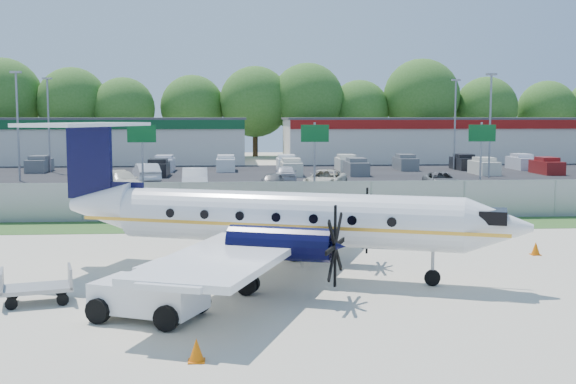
{
  "coord_description": "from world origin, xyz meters",
  "views": [
    {
      "loc": [
        -2.2,
        -23.29,
        5.39
      ],
      "look_at": [
        0.0,
        6.0,
        2.3
      ],
      "focal_mm": 45.0,
      "sensor_mm": 36.0,
      "label": 1
    }
  ],
  "objects": [
    {
      "name": "ground",
      "position": [
        0.0,
        0.0,
        0.0
      ],
      "size": [
        170.0,
        170.0,
        0.0
      ],
      "primitive_type": "plane",
      "color": "beige",
      "rests_on": "ground"
    },
    {
      "name": "grass_verge",
      "position": [
        0.0,
        12.0,
        0.01
      ],
      "size": [
        170.0,
        4.0,
        0.02
      ],
      "primitive_type": "cube",
      "color": "#2D561E",
      "rests_on": "ground"
    },
    {
      "name": "access_road",
      "position": [
        0.0,
        19.0,
        0.01
      ],
      "size": [
        170.0,
        8.0,
        0.02
      ],
      "primitive_type": "cube",
      "color": "black",
      "rests_on": "ground"
    },
    {
      "name": "parking_lot",
      "position": [
        0.0,
        40.0,
        0.01
      ],
      "size": [
        170.0,
        32.0,
        0.02
      ],
      "primitive_type": "cube",
      "color": "black",
      "rests_on": "ground"
    },
    {
      "name": "perimeter_fence",
      "position": [
        0.0,
        14.0,
        1.0
      ],
      "size": [
        120.0,
        0.06,
        1.99
      ],
      "color": "gray",
      "rests_on": "ground"
    },
    {
      "name": "building_west",
      "position": [
        -24.0,
        61.98,
        2.63
      ],
      "size": [
        46.4,
        12.4,
        5.24
      ],
      "color": "silver",
      "rests_on": "ground"
    },
    {
      "name": "building_east",
      "position": [
        26.0,
        61.98,
        2.63
      ],
      "size": [
        44.4,
        12.4,
        5.24
      ],
      "color": "silver",
      "rests_on": "ground"
    },
    {
      "name": "sign_left",
      "position": [
        -8.0,
        22.91,
        3.61
      ],
      "size": [
        1.8,
        0.26,
        5.0
      ],
      "color": "gray",
      "rests_on": "ground"
    },
    {
      "name": "sign_mid",
      "position": [
        3.0,
        22.91,
        3.61
      ],
      "size": [
        1.8,
        0.26,
        5.0
      ],
      "color": "gray",
      "rests_on": "ground"
    },
    {
      "name": "sign_right",
      "position": [
        14.0,
        22.91,
        3.61
      ],
      "size": [
        1.8,
        0.26,
        5.0
      ],
      "color": "gray",
      "rests_on": "ground"
    },
    {
      "name": "light_pole_nw",
      "position": [
        -20.0,
        38.0,
        5.23
      ],
      "size": [
        0.9,
        0.35,
        9.09
      ],
      "color": "gray",
      "rests_on": "ground"
    },
    {
      "name": "light_pole_ne",
      "position": [
        20.0,
        38.0,
        5.23
      ],
      "size": [
        0.9,
        0.35,
        9.09
      ],
      "color": "gray",
      "rests_on": "ground"
    },
    {
      "name": "light_pole_sw",
      "position": [
        -20.0,
        48.0,
        5.23
      ],
      "size": [
        0.9,
        0.35,
        9.09
      ],
      "color": "gray",
      "rests_on": "ground"
    },
    {
      "name": "light_pole_se",
      "position": [
        20.0,
        48.0,
        5.23
      ],
      "size": [
        0.9,
        0.35,
        9.09
      ],
      "color": "gray",
      "rests_on": "ground"
    },
    {
      "name": "tree_line",
      "position": [
        0.0,
        74.0,
        0.0
      ],
      "size": [
        112.0,
        6.0,
        14.0
      ],
      "primitive_type": null,
      "color": "#30601C",
      "rests_on": "ground"
    },
    {
      "name": "aircraft",
      "position": [
        -0.77,
        0.69,
        1.99
      ],
      "size": [
        16.76,
        16.31,
        5.16
      ],
      "color": "white",
      "rests_on": "ground"
    },
    {
      "name": "pushback_tug",
      "position": [
        -4.37,
        -4.27,
        0.73
      ],
      "size": [
        3.28,
        2.93,
        1.52
      ],
      "color": "white",
      "rests_on": "ground"
    },
    {
      "name": "baggage_cart_far",
      "position": [
        -7.92,
        -2.38,
        0.48
      ],
      "size": [
        2.21,
        1.66,
        1.03
      ],
      "color": "gray",
      "rests_on": "ground"
    },
    {
      "name": "cone_nose",
      "position": [
        9.52,
        3.64,
        0.25
      ],
      "size": [
        0.37,
        0.37,
        0.52
      ],
      "color": "#DD6206",
      "rests_on": "ground"
    },
    {
      "name": "cone_port_wing",
      "position": [
        -3.06,
        -7.76,
        0.25
      ],
      "size": [
        0.37,
        0.37,
        0.53
      ],
      "color": "#DD6206",
      "rests_on": "ground"
    },
    {
      "name": "cone_starboard_wing",
      "position": [
        -2.1,
        11.52,
        0.22
      ],
      "size": [
        0.32,
        0.32,
        0.46
      ],
      "color": "#DD6206",
      "rests_on": "ground"
    },
    {
      "name": "road_car_mid",
      "position": [
        7.66,
        20.54,
        0.0
      ],
      "size": [
        4.07,
        2.6,
        1.29
      ],
      "primitive_type": "imported",
      "rotation": [
        0.0,
        0.0,
        -1.26
      ],
      "color": "#595B5E",
      "rests_on": "ground"
    },
    {
      "name": "parked_car_a",
      "position": [
        -10.29,
        29.45,
        0.0
      ],
      "size": [
        3.81,
        5.3,
        1.42
      ],
      "primitive_type": "imported",
      "rotation": [
        0.0,
        0.0,
        0.42
      ],
      "color": "beige",
      "rests_on": "ground"
    },
    {
      "name": "parked_car_b",
      "position": [
        -5.0,
        28.57,
        0.0
      ],
      "size": [
        2.05,
        5.2,
        1.69
      ],
      "primitive_type": "imported",
      "rotation": [
        0.0,
        0.0,
        0.05
      ],
      "color": "silver",
      "rests_on": "ground"
    },
    {
      "name": "parked_car_c",
      "position": [
        0.57,
        28.54,
        0.0
      ],
      "size": [
        2.2,
        4.11,
        1.33
      ],
      "primitive_type": "imported",
      "rotation": [
        0.0,
        0.0,
        -0.17
      ],
      "color": "#595B5E",
      "rests_on": "ground"
    },
    {
      "name": "parked_car_d",
      "position": [
        4.43,
        28.78,
        0.0
      ],
      "size": [
        4.13,
        5.92,
        1.5
      ],
      "primitive_type": "imported",
      "rotation": [
        0.0,
        0.0,
        -0.34
      ],
      "color": "beige",
      "rests_on": "ground"
    },
    {
      "name": "parked_car_e",
      "position": [
        13.0,
        28.52,
        0.0
      ],
      "size": [
        2.68,
        4.97,
        1.32
      ],
      "primitive_type": "imported",
      "rotation": [
        0.0,
        0.0,
        -0.1
      ],
      "color": "#595B5E",
      "rests_on": "ground"
    },
    {
      "name": "parked_car_f",
      "position": [
        -9.26,
        35.41,
        0.0
      ],
      "size": [
        2.9,
        5.17,
        1.61
      ],
      "primitive_type": "imported",
      "rotation": [
        0.0,
        0.0,
        3.4
      ],
      "color": "silver",
      "rests_on": "ground"
    },
    {
      "name": "parked_car_g",
      "position": [
        1.97,
        34.57,
        0.0
      ],
      "size": [
        2.06,
        4.47,
        1.48
      ],
      "primitive_type": "imported",
      "rotation": [
        0.0,
        0.0,
        3.07
      ],
      "color": "silver",
      "rests_on": "ground"
    },
    {
      "name": "far_parking_rows",
      "position": [
        0.0,
        45.0,
        0.0
      ],
      "size": [
        56.0,
        10.0,
        1.6
      ],
      "primitive_type": null,
      "color": "gray",
      "rests_on": "ground"
    }
  ]
}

